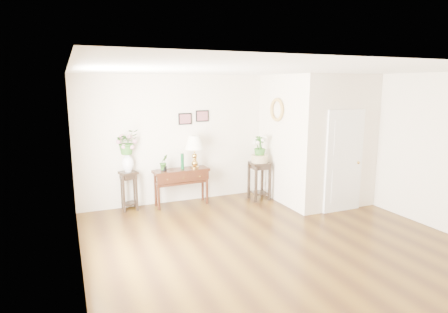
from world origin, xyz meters
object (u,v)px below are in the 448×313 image
console_table (181,187)px  table_lamp (195,152)px  plant_stand_a (129,191)px  plant_stand_b (259,181)px

console_table → table_lamp: table_lamp is taller
console_table → plant_stand_a: (-1.10, 0.12, 0.01)m
table_lamp → plant_stand_a: (-1.41, 0.12, -0.74)m
plant_stand_a → table_lamp: bearing=-4.8°
table_lamp → plant_stand_b: bearing=-11.7°
console_table → table_lamp: 0.81m
table_lamp → plant_stand_b: size_ratio=0.83×
table_lamp → plant_stand_a: bearing=175.2°
plant_stand_b → plant_stand_a: bearing=171.7°
plant_stand_a → plant_stand_b: bearing=-8.3°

